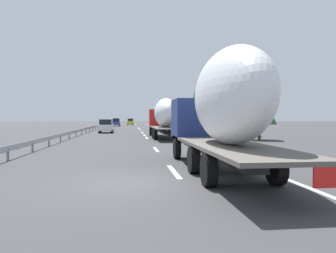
# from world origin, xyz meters

# --- Properties ---
(ground_plane) EXTENTS (260.00, 260.00, 0.00)m
(ground_plane) POSITION_xyz_m (40.00, 0.00, 0.00)
(ground_plane) COLOR #38383A
(lane_stripe_0) EXTENTS (3.20, 0.20, 0.01)m
(lane_stripe_0) POSITION_xyz_m (2.00, -1.80, 0.00)
(lane_stripe_0) COLOR white
(lane_stripe_0) RESTS_ON ground_plane
(lane_stripe_1) EXTENTS (3.20, 0.20, 0.01)m
(lane_stripe_1) POSITION_xyz_m (10.94, -1.80, 0.00)
(lane_stripe_1) COLOR white
(lane_stripe_1) RESTS_ON ground_plane
(lane_stripe_2) EXTENTS (3.20, 0.20, 0.01)m
(lane_stripe_2) POSITION_xyz_m (23.23, -1.80, 0.00)
(lane_stripe_2) COLOR white
(lane_stripe_2) RESTS_ON ground_plane
(lane_stripe_3) EXTENTS (3.20, 0.20, 0.01)m
(lane_stripe_3) POSITION_xyz_m (28.36, -1.80, 0.00)
(lane_stripe_3) COLOR white
(lane_stripe_3) RESTS_ON ground_plane
(lane_stripe_4) EXTENTS (3.20, 0.20, 0.01)m
(lane_stripe_4) POSITION_xyz_m (35.33, -1.80, 0.00)
(lane_stripe_4) COLOR white
(lane_stripe_4) RESTS_ON ground_plane
(lane_stripe_5) EXTENTS (3.20, 0.20, 0.01)m
(lane_stripe_5) POSITION_xyz_m (45.97, -1.80, 0.00)
(lane_stripe_5) COLOR white
(lane_stripe_5) RESTS_ON ground_plane
(lane_stripe_6) EXTENTS (3.20, 0.20, 0.01)m
(lane_stripe_6) POSITION_xyz_m (53.55, -1.80, 0.00)
(lane_stripe_6) COLOR white
(lane_stripe_6) RESTS_ON ground_plane
(lane_stripe_7) EXTENTS (3.20, 0.20, 0.01)m
(lane_stripe_7) POSITION_xyz_m (58.24, -1.80, 0.00)
(lane_stripe_7) COLOR white
(lane_stripe_7) RESTS_ON ground_plane
(lane_stripe_8) EXTENTS (3.20, 0.20, 0.01)m
(lane_stripe_8) POSITION_xyz_m (89.96, -1.80, 0.00)
(lane_stripe_8) COLOR white
(lane_stripe_8) RESTS_ON ground_plane
(lane_stripe_9) EXTENTS (3.20, 0.20, 0.01)m
(lane_stripe_9) POSITION_xyz_m (82.88, -1.80, 0.00)
(lane_stripe_9) COLOR white
(lane_stripe_9) RESTS_ON ground_plane
(edge_line_right) EXTENTS (110.00, 0.20, 0.01)m
(edge_line_right) POSITION_xyz_m (45.00, -5.50, 0.00)
(edge_line_right) COLOR white
(edge_line_right) RESTS_ON ground_plane
(truck_lead) EXTENTS (13.27, 2.55, 4.06)m
(truck_lead) POSITION_xyz_m (22.66, -3.60, 2.33)
(truck_lead) COLOR #B21919
(truck_lead) RESTS_ON ground_plane
(truck_trailing) EXTENTS (12.47, 2.55, 4.61)m
(truck_trailing) POSITION_xyz_m (1.54, -3.60, 2.56)
(truck_trailing) COLOR navy
(truck_trailing) RESTS_ON ground_plane
(car_white_van) EXTENTS (4.15, 1.87, 1.89)m
(car_white_van) POSITION_xyz_m (35.33, 3.30, 0.95)
(car_white_van) COLOR white
(car_white_van) RESTS_ON ground_plane
(car_blue_sedan) EXTENTS (4.46, 1.84, 1.95)m
(car_blue_sedan) POSITION_xyz_m (69.40, 3.30, 0.97)
(car_blue_sedan) COLOR #28479E
(car_blue_sedan) RESTS_ON ground_plane
(car_red_compact) EXTENTS (4.58, 1.74, 1.83)m
(car_red_compact) POSITION_xyz_m (43.84, 3.73, 0.93)
(car_red_compact) COLOR red
(car_red_compact) RESTS_ON ground_plane
(car_yellow_coupe) EXTENTS (4.33, 1.77, 1.84)m
(car_yellow_coupe) POSITION_xyz_m (83.51, -0.16, 0.93)
(car_yellow_coupe) COLOR gold
(car_yellow_coupe) RESTS_ON ground_plane
(road_sign) EXTENTS (0.10, 0.90, 3.48)m
(road_sign) POSITION_xyz_m (37.60, -6.70, 2.39)
(road_sign) COLOR gray
(road_sign) RESTS_ON ground_plane
(tree_0) EXTENTS (3.88, 3.88, 6.32)m
(tree_0) POSITION_xyz_m (84.02, -11.23, 3.94)
(tree_0) COLOR #472D19
(tree_0) RESTS_ON ground_plane
(tree_1) EXTENTS (3.17, 3.17, 5.07)m
(tree_1) POSITION_xyz_m (18.83, -12.35, 3.28)
(tree_1) COLOR #472D19
(tree_1) RESTS_ON ground_plane
(tree_2) EXTENTS (2.85, 2.85, 7.45)m
(tree_2) POSITION_xyz_m (39.38, -10.50, 4.64)
(tree_2) COLOR #472D19
(tree_2) RESTS_ON ground_plane
(tree_3) EXTENTS (3.11, 3.11, 5.57)m
(tree_3) POSITION_xyz_m (25.55, -13.10, 3.44)
(tree_3) COLOR #472D19
(tree_3) RESTS_ON ground_plane
(tree_4) EXTENTS (2.77, 2.77, 5.60)m
(tree_4) POSITION_xyz_m (28.34, -11.02, 3.62)
(tree_4) COLOR #472D19
(tree_4) RESTS_ON ground_plane
(guardrail_median) EXTENTS (94.00, 0.10, 0.76)m
(guardrail_median) POSITION_xyz_m (43.00, 6.00, 0.58)
(guardrail_median) COLOR #9EA0A5
(guardrail_median) RESTS_ON ground_plane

